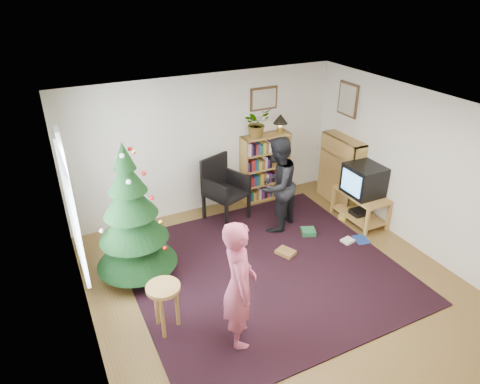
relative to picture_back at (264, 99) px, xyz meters
name	(u,v)px	position (x,y,z in m)	size (l,w,h in m)	color
floor	(274,281)	(-1.15, -2.48, -1.95)	(5.00, 5.00, 0.00)	brown
ceiling	(282,114)	(-1.15, -2.48, 0.55)	(5.00, 5.00, 0.00)	white
wall_back	(206,145)	(-1.15, 0.02, -0.70)	(5.00, 0.02, 2.50)	silver
wall_front	(429,336)	(-1.15, -4.97, -0.70)	(5.00, 0.02, 2.50)	silver
wall_left	(80,257)	(-3.65, -2.48, -0.70)	(0.02, 5.00, 2.50)	silver
wall_right	(417,171)	(1.35, -2.48, -0.70)	(0.02, 5.00, 2.50)	silver
rug	(264,269)	(-1.15, -2.17, -1.94)	(3.80, 3.60, 0.02)	black
window_pane	(72,211)	(-3.62, -1.88, -0.45)	(0.04, 1.20, 1.40)	silver
curtain	(68,187)	(-3.58, -1.18, -0.45)	(0.06, 0.35, 1.60)	white
picture_back	(264,99)	(0.00, 0.00, 0.00)	(0.55, 0.03, 0.42)	#4C3319
picture_right	(348,100)	(1.33, -0.73, 0.00)	(0.03, 0.50, 0.60)	#4C3319
christmas_tree	(133,224)	(-2.87, -1.45, -1.08)	(1.15, 1.15, 2.10)	#3F2816
bookshelf_back	(265,166)	(-0.01, -0.14, -1.29)	(0.95, 0.30, 1.30)	#B59040
bookshelf_right	(341,170)	(1.19, -0.91, -1.29)	(0.30, 0.95, 1.30)	#B59040
tv_stand	(360,204)	(1.07, -1.67, -1.62)	(0.54, 0.97, 0.55)	#B59040
crt_tv	(364,180)	(1.07, -1.67, -1.14)	(0.56, 0.60, 0.53)	black
armchair	(223,185)	(-1.03, -0.43, -1.32)	(0.81, 0.83, 1.15)	black
stool	(164,296)	(-2.83, -2.68, -1.42)	(0.41, 0.41, 0.69)	#B59040
person_standing	(239,285)	(-2.08, -3.21, -1.12)	(0.60, 0.40, 1.65)	#A8435C
person_by_chair	(277,185)	(-0.39, -1.22, -1.12)	(0.81, 0.63, 1.67)	black
potted_plant	(257,123)	(-0.21, -0.14, -0.39)	(0.47, 0.41, 0.52)	gray
table_lamp	(280,120)	(0.29, -0.14, -0.41)	(0.27, 0.27, 0.36)	#A57F33
floor_clutter	(326,235)	(0.22, -1.85, -1.91)	(1.72, 0.90, 0.08)	#A51E19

